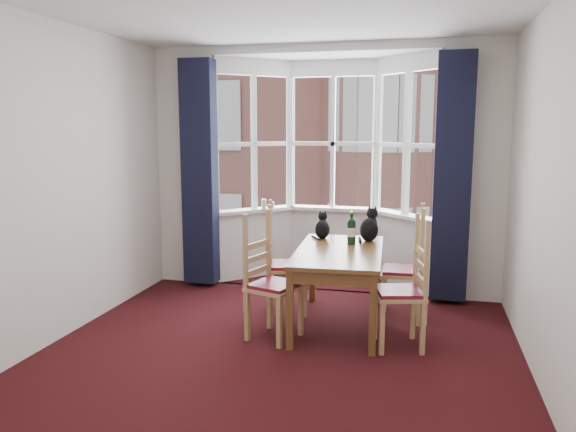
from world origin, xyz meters
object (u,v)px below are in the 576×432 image
(candle_tall, at_px, (264,204))
(candle_short, at_px, (272,205))
(chair_left_near, at_px, (266,286))
(chair_left_far, at_px, (279,267))
(cat_right, at_px, (369,228))
(dining_table, at_px, (339,258))
(cat_left, at_px, (322,228))
(chair_right_far, at_px, (412,273))
(chair_right_near, at_px, (410,294))
(wine_bottle, at_px, (351,230))

(candle_tall, distance_m, candle_short, 0.10)
(chair_left_near, height_order, candle_tall, candle_tall)
(chair_left_far, xyz_separation_m, cat_right, (0.89, 0.27, 0.40))
(dining_table, relative_size, candle_tall, 12.04)
(chair_left_far, height_order, cat_left, cat_left)
(chair_right_far, distance_m, candle_tall, 2.24)
(chair_right_near, xyz_separation_m, wine_bottle, (-0.60, 0.69, 0.41))
(wine_bottle, bearing_deg, chair_right_near, -49.27)
(chair_left_near, relative_size, chair_right_near, 1.00)
(chair_left_near, relative_size, candle_tall, 7.24)
(chair_right_near, relative_size, candle_short, 9.93)
(candle_short, bearing_deg, cat_left, -50.95)
(candle_tall, height_order, candle_short, candle_tall)
(chair_right_near, bearing_deg, candle_tall, 134.20)
(dining_table, bearing_deg, cat_right, 64.96)
(chair_left_near, distance_m, chair_left_far, 0.69)
(candle_short, bearing_deg, dining_table, -54.79)
(chair_right_far, bearing_deg, cat_right, 157.71)
(cat_left, height_order, wine_bottle, wine_bottle)
(wine_bottle, bearing_deg, chair_left_near, -132.19)
(cat_right, xyz_separation_m, candle_tall, (-1.41, 0.99, 0.06))
(wine_bottle, xyz_separation_m, candle_tall, (-1.25, 1.21, 0.05))
(cat_left, relative_size, candle_short, 3.15)
(cat_left, distance_m, candle_tall, 1.35)
(chair_right_near, relative_size, candle_tall, 7.24)
(dining_table, relative_size, cat_right, 4.25)
(cat_left, bearing_deg, chair_left_near, -109.44)
(cat_left, height_order, candle_short, cat_left)
(chair_right_far, bearing_deg, candle_tall, 147.57)
(chair_left_far, height_order, candle_tall, candle_tall)
(chair_left_far, relative_size, candle_short, 9.93)
(chair_left_far, bearing_deg, chair_right_near, -25.66)
(chair_right_near, relative_size, chair_right_far, 1.00)
(chair_left_near, distance_m, cat_right, 1.33)
(cat_right, height_order, wine_bottle, cat_right)
(candle_short, bearing_deg, wine_bottle, -47.05)
(chair_right_near, distance_m, wine_bottle, 1.00)
(chair_left_near, relative_size, chair_left_far, 1.00)
(chair_right_near, xyz_separation_m, cat_right, (-0.44, 0.91, 0.40))
(chair_right_far, xyz_separation_m, wine_bottle, (-0.60, -0.03, 0.41))
(chair_left_far, relative_size, wine_bottle, 2.81)
(cat_left, bearing_deg, chair_left_far, -144.92)
(chair_right_far, relative_size, cat_right, 2.56)
(dining_table, xyz_separation_m, candle_short, (-1.07, 1.52, 0.26))
(candle_tall, relative_size, candle_short, 1.37)
(chair_left_near, xyz_separation_m, chair_right_far, (1.27, 0.78, 0.00))
(cat_right, bearing_deg, chair_right_near, -64.13)
(cat_right, bearing_deg, chair_left_near, -130.90)
(candle_tall, bearing_deg, wine_bottle, -43.99)
(chair_left_near, distance_m, chair_right_near, 1.27)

